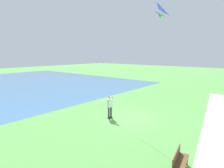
# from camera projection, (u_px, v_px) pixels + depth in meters

# --- Properties ---
(ground_plane) EXTENTS (120.00, 120.00, 0.00)m
(ground_plane) POSITION_uv_depth(u_px,v_px,m) (131.00, 118.00, 14.39)
(ground_plane) COLOR #569947
(walkway_path) EXTENTS (7.90, 31.93, 0.02)m
(walkway_path) POSITION_uv_depth(u_px,v_px,m) (224.00, 159.00, 8.71)
(walkway_path) COLOR #B7AD99
(walkway_path) RESTS_ON ground
(person_kite_flyer) EXTENTS (0.62, 0.52, 1.83)m
(person_kite_flyer) POSITION_uv_depth(u_px,v_px,m) (110.00, 105.00, 14.12)
(person_kite_flyer) COLOR #232328
(person_kite_flyer) RESTS_ON ground
(flying_kite) EXTENTS (3.76, 1.49, 5.93)m
(flying_kite) POSITION_uv_depth(u_px,v_px,m) (156.00, 11.00, 10.42)
(flying_kite) COLOR blue
(park_bench_near_walkway) EXTENTS (0.69, 1.55, 0.88)m
(park_bench_near_walkway) POSITION_uv_depth(u_px,v_px,m) (179.00, 160.00, 7.74)
(park_bench_near_walkway) COLOR brown
(park_bench_near_walkway) RESTS_ON ground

